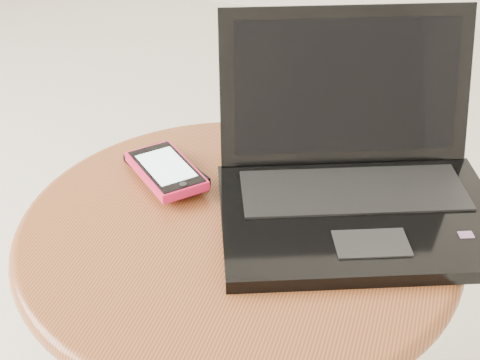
% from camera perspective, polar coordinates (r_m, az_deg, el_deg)
% --- Properties ---
extents(table, '(0.55, 0.55, 0.44)m').
position_cam_1_polar(table, '(0.97, -0.20, -7.98)').
color(table, '#53250E').
rests_on(table, ground).
extents(laptop, '(0.42, 0.40, 0.22)m').
position_cam_1_polar(laptop, '(0.93, 8.99, 0.15)').
color(laptop, black).
rests_on(laptop, table).
extents(phone_black, '(0.14, 0.13, 0.01)m').
position_cam_1_polar(phone_black, '(1.01, -5.80, 0.83)').
color(phone_black, black).
rests_on(phone_black, table).
extents(phone_pink, '(0.14, 0.13, 0.02)m').
position_cam_1_polar(phone_pink, '(0.99, -5.77, 0.75)').
color(phone_pink, '#DC1949').
rests_on(phone_pink, phone_black).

